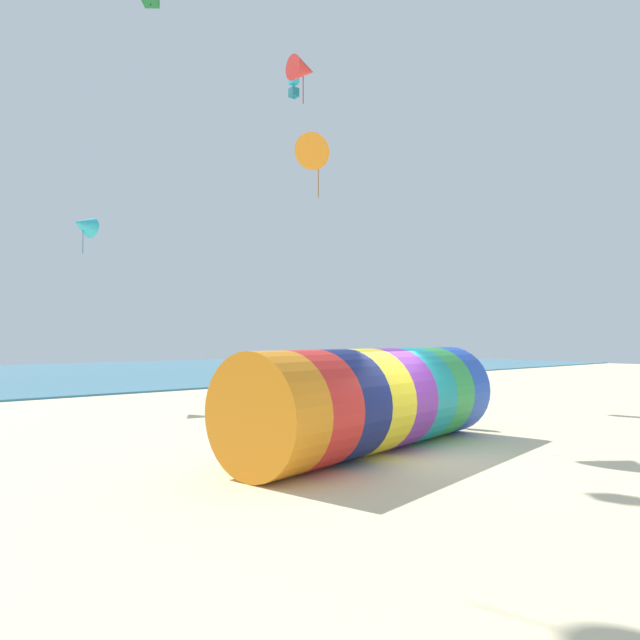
# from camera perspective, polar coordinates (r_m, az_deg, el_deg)

# --- Properties ---
(ground_plane) EXTENTS (120.00, 120.00, 0.00)m
(ground_plane) POSITION_cam_1_polar(r_m,az_deg,el_deg) (13.98, 9.62, -13.49)
(ground_plane) COLOR beige
(sea) EXTENTS (120.00, 40.00, 0.10)m
(sea) POSITION_cam_1_polar(r_m,az_deg,el_deg) (49.91, -28.92, -4.89)
(sea) COLOR teal
(sea) RESTS_ON ground
(giant_inflatable_tube) EXTENTS (8.88, 3.92, 2.57)m
(giant_inflatable_tube) POSITION_cam_1_polar(r_m,az_deg,el_deg) (14.53, 5.31, -7.94)
(giant_inflatable_tube) COLOR orange
(giant_inflatable_tube) RESTS_ON ground
(kite_handler) EXTENTS (0.40, 0.42, 1.65)m
(kite_handler) POSITION_cam_1_polar(r_m,az_deg,el_deg) (18.88, 12.87, -7.87)
(kite_handler) COLOR black
(kite_handler) RESTS_ON ground
(kite_red_delta) EXTENTS (1.00, 0.94, 1.64)m
(kite_red_delta) POSITION_cam_1_polar(r_m,az_deg,el_deg) (21.11, -1.70, 23.73)
(kite_red_delta) COLOR red
(kite_orange_delta) EXTENTS (1.94, 1.76, 2.40)m
(kite_orange_delta) POSITION_cam_1_polar(r_m,az_deg,el_deg) (19.35, -0.17, 16.79)
(kite_orange_delta) COLOR orange
(kite_cyan_delta) EXTENTS (1.33, 1.27, 1.82)m
(kite_cyan_delta) POSITION_cam_1_polar(r_m,az_deg,el_deg) (27.99, -22.60, 8.77)
(kite_cyan_delta) COLOR #2DB2C6
(kite_cyan_box) EXTENTS (0.47, 0.47, 1.25)m
(kite_cyan_box) POSITION_cam_1_polar(r_m,az_deg,el_deg) (33.64, -2.64, 22.31)
(kite_cyan_box) COLOR #2DB2C6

